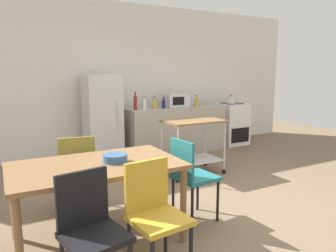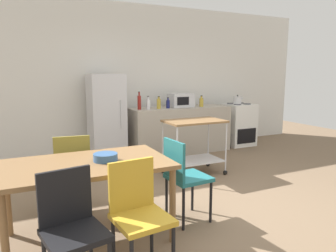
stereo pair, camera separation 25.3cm
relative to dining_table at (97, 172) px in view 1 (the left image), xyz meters
name	(u,v)px [view 1 (the left image)]	position (x,y,z in m)	size (l,w,h in m)	color
ground_plane	(219,208)	(1.44, 0.04, -0.67)	(12.00, 12.00, 0.00)	brown
back_wall	(121,79)	(1.44, 3.24, 0.78)	(8.40, 0.12, 2.90)	silver
kitchen_counter	(175,129)	(2.34, 2.64, -0.22)	(2.00, 0.64, 0.90)	#A89E8E
dining_table	(97,172)	(0.00, 0.00, 0.00)	(1.50, 0.90, 0.75)	brown
chair_olive	(77,168)	(-0.03, 0.71, -0.15)	(0.45, 0.45, 0.89)	olive
chair_teal	(191,174)	(0.97, -0.07, -0.15)	(0.43, 0.43, 0.89)	#1E666B
chair_black	(91,227)	(-0.25, -0.72, -0.15)	(0.47, 0.47, 0.89)	black
chair_mustard	(155,211)	(0.25, -0.69, -0.15)	(0.44, 0.44, 0.89)	gold
stove_oven	(231,124)	(3.79, 2.66, -0.22)	(0.60, 0.61, 0.92)	white
refrigerator	(102,118)	(0.89, 2.74, 0.10)	(0.60, 0.63, 1.55)	silver
kitchen_cart	(193,138)	(1.88, 1.28, -0.10)	(0.91, 0.57, 0.85)	brown
bottle_wine	(135,102)	(1.47, 2.59, 0.37)	(0.07, 0.07, 0.33)	maroon
bottle_sparkling_water	(144,104)	(1.63, 2.54, 0.33)	(0.07, 0.07, 0.25)	silver
bottle_soy_sauce	(155,104)	(1.85, 2.56, 0.33)	(0.08, 0.08, 0.24)	gold
bottle_soda	(164,104)	(2.04, 2.56, 0.31)	(0.07, 0.07, 0.21)	navy
microwave	(176,100)	(2.39, 2.69, 0.36)	(0.46, 0.35, 0.26)	silver
bottle_vinegar	(196,102)	(2.77, 2.54, 0.32)	(0.08, 0.08, 0.22)	gold
fruit_bowl	(115,158)	(0.17, -0.03, 0.12)	(0.23, 0.23, 0.07)	#33598C
kettle	(231,100)	(3.67, 2.56, 0.33)	(0.24, 0.17, 0.19)	silver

